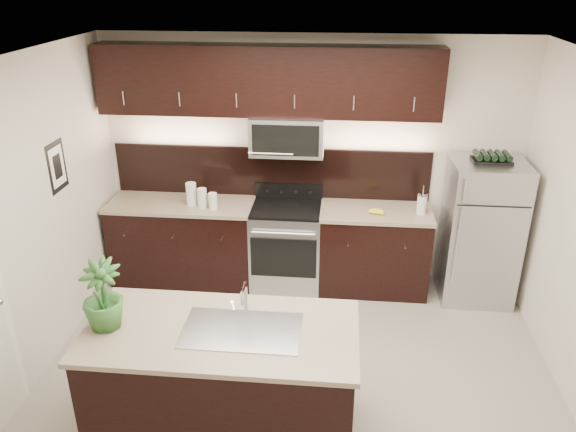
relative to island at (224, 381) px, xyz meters
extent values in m
plane|color=gray|center=(0.49, 0.58, -0.47)|extent=(4.50, 4.50, 0.00)
cube|color=beige|center=(0.49, 2.58, 0.88)|extent=(4.50, 0.02, 2.70)
cube|color=beige|center=(-1.76, 0.58, 0.88)|extent=(0.02, 4.00, 2.70)
cube|color=white|center=(0.49, 0.58, 2.23)|extent=(4.50, 4.00, 0.02)
cube|color=black|center=(-1.74, 1.33, 1.18)|extent=(0.01, 0.32, 0.46)
cube|color=white|center=(-1.74, 1.33, 1.18)|extent=(0.00, 0.24, 0.36)
cube|color=black|center=(-0.92, 2.27, -0.02)|extent=(1.57, 0.62, 0.90)
cube|color=black|center=(1.20, 2.27, -0.02)|extent=(1.16, 0.62, 0.90)
cube|color=#B2B2B7|center=(0.24, 2.27, -0.02)|extent=(0.76, 0.62, 0.90)
cube|color=black|center=(0.24, 2.27, 0.44)|extent=(0.76, 0.60, 0.03)
cube|color=#C5AF93|center=(-0.92, 2.27, 0.45)|extent=(1.59, 0.65, 0.04)
cube|color=#C5AF93|center=(1.20, 2.27, 0.45)|extent=(1.18, 0.65, 0.04)
cube|color=black|center=(0.04, 2.56, 0.75)|extent=(3.49, 0.02, 0.56)
cube|color=#B2B2B7|center=(0.24, 2.38, 1.23)|extent=(0.76, 0.40, 0.40)
cube|color=black|center=(0.04, 2.41, 1.78)|extent=(3.49, 0.33, 0.70)
cube|color=black|center=(0.00, 0.00, -0.02)|extent=(1.90, 0.90, 0.90)
cube|color=#C5AF93|center=(0.00, 0.00, 0.45)|extent=(1.96, 0.96, 0.04)
cube|color=silver|center=(0.15, 0.00, 0.47)|extent=(0.84, 0.50, 0.01)
cylinder|color=silver|center=(0.15, 0.21, 0.59)|extent=(0.03, 0.03, 0.24)
cylinder|color=silver|center=(0.15, 0.14, 0.74)|extent=(0.02, 0.14, 0.02)
cylinder|color=silver|center=(0.15, 0.07, 0.69)|extent=(0.02, 0.02, 0.10)
cube|color=#B2B2B7|center=(2.29, 2.21, 0.29)|extent=(0.74, 0.67, 1.53)
cube|color=black|center=(2.29, 2.21, 1.07)|extent=(0.38, 0.23, 0.03)
cylinder|color=black|center=(2.15, 2.21, 1.12)|extent=(0.06, 0.22, 0.06)
cylinder|color=black|center=(2.22, 2.21, 1.12)|extent=(0.06, 0.22, 0.06)
cylinder|color=black|center=(2.29, 2.21, 1.12)|extent=(0.06, 0.22, 0.06)
cylinder|color=black|center=(2.36, 2.21, 1.12)|extent=(0.06, 0.22, 0.06)
cylinder|color=black|center=(2.44, 2.21, 1.12)|extent=(0.06, 0.22, 0.06)
imported|color=#2B5B24|center=(-0.82, -0.04, 0.73)|extent=(0.29, 0.29, 0.52)
cylinder|color=silver|center=(-0.78, 2.22, 0.59)|extent=(0.11, 0.11, 0.25)
cylinder|color=silver|center=(-0.65, 2.18, 0.57)|extent=(0.10, 0.10, 0.21)
cylinder|color=silver|center=(-0.53, 2.13, 0.56)|extent=(0.09, 0.09, 0.18)
cylinder|color=silver|center=(1.66, 2.22, 0.57)|extent=(0.10, 0.10, 0.20)
cylinder|color=silver|center=(1.66, 2.22, 0.68)|extent=(0.11, 0.11, 0.02)
cylinder|color=silver|center=(1.66, 2.22, 0.73)|extent=(0.01, 0.01, 0.08)
ellipsoid|color=yellow|center=(1.16, 2.19, 0.49)|extent=(0.20, 0.17, 0.05)
camera|label=1|loc=(0.80, -3.25, 2.84)|focal=35.00mm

